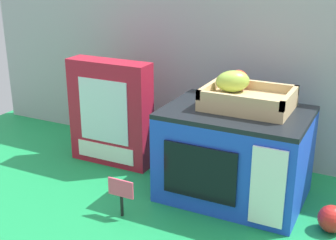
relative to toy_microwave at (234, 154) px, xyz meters
The scene contains 7 objects.
ground_plane 0.24m from the toy_microwave, behind, with size 1.70×1.70×0.00m, color #198C47.
display_back_panel 0.37m from the toy_microwave, 129.73° to the left, with size 1.61×0.03×0.58m, color #A0A3A8.
toy_microwave is the anchor object (origin of this frame).
food_groups_crate 0.16m from the toy_microwave, 81.79° to the left, with size 0.22×0.17×0.09m.
cookie_set_box 0.41m from the toy_microwave, behind, with size 0.26×0.08×0.32m.
price_sign 0.31m from the toy_microwave, 133.13° to the right, with size 0.07×0.01×0.10m.
loose_toy_apple 0.28m from the toy_microwave, 12.48° to the right, with size 0.06×0.06×0.06m, color red.
Camera 1 is at (0.55, -1.06, 0.61)m, focal length 49.13 mm.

